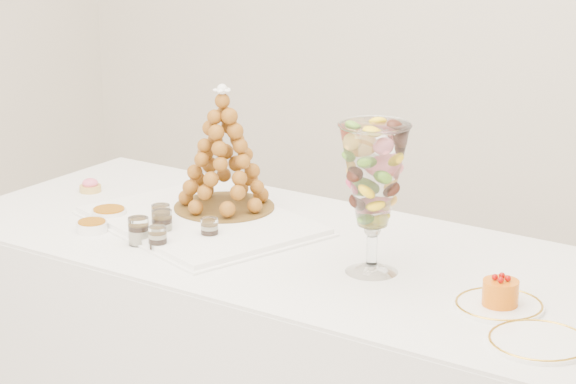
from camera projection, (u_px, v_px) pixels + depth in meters
The scene contains 15 objects.
buffet_table at pixel (306, 383), 3.08m from camera, with size 2.08×0.85×0.79m.
lace_tray at pixel (201, 221), 3.15m from camera, with size 0.61×0.46×0.02m, color white.
macaron_vase at pixel (374, 178), 2.73m from camera, with size 0.17×0.17×0.38m.
cake_plate at pixel (499, 306), 2.58m from camera, with size 0.21×0.21×0.01m, color white.
spare_plate at pixel (539, 342), 2.39m from camera, with size 0.22×0.22×0.01m, color white.
pink_tart at pixel (90, 186), 3.45m from camera, with size 0.07×0.07×0.04m.
verrine_a at pixel (161, 217), 3.10m from camera, with size 0.05×0.05×0.07m, color white.
verrine_b at pixel (162, 224), 3.04m from camera, with size 0.06×0.06×0.08m, color white.
verrine_c at pixel (210, 230), 3.01m from camera, with size 0.05×0.05×0.06m, color white.
verrine_d at pixel (139, 231), 2.98m from camera, with size 0.06×0.06×0.07m, color white.
verrine_e at pixel (158, 239), 2.94m from camera, with size 0.05×0.05×0.07m, color white.
ramekin_back at pixel (109, 215), 3.18m from camera, with size 0.10×0.10×0.03m, color white.
ramekin_front at pixel (92, 227), 3.09m from camera, with size 0.09×0.09×0.03m, color white.
croquembouche at pixel (223, 149), 3.18m from camera, with size 0.31×0.31×0.36m.
mousse_cake at pixel (500, 292), 2.57m from camera, with size 0.08×0.08×0.07m.
Camera 1 is at (1.51, -2.05, 1.80)m, focal length 70.00 mm.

